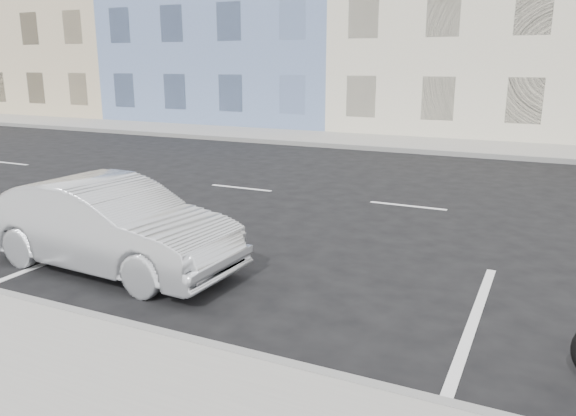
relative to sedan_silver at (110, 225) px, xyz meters
name	(u,v)px	position (x,y,z in m)	size (l,w,h in m)	color
ground	(510,217)	(4.96, 5.46, -0.65)	(120.00, 120.00, 0.00)	black
sidewalk_far	(385,142)	(-0.04, 14.16, -0.57)	(80.00, 3.40, 0.15)	gray
curb_near	(21,302)	(-0.04, -1.54, -0.57)	(80.00, 0.12, 0.16)	gray
curb_far	(371,148)	(-0.04, 12.46, -0.57)	(80.00, 0.12, 0.16)	gray
bldg_far_west	(91,11)	(-21.04, 21.76, 5.35)	(12.00, 12.00, 12.00)	#C5B28E
sedan_silver	(110,225)	(0.00, 0.00, 0.00)	(1.37, 3.94, 1.30)	#ADB0B5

